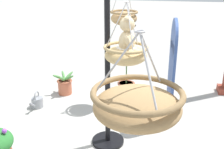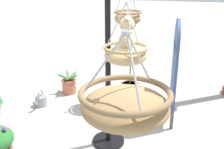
{
  "view_description": "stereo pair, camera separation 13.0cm",
  "coord_description": "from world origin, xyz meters",
  "px_view_note": "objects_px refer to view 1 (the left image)",
  "views": [
    {
      "loc": [
        3.05,
        0.72,
        2.23
      ],
      "look_at": [
        0.01,
        0.11,
        1.06
      ],
      "focal_mm": 43.9,
      "sensor_mm": 36.0,
      "label": 1
    },
    {
      "loc": [
        3.02,
        0.85,
        2.23
      ],
      "look_at": [
        0.01,
        0.11,
        1.06
      ],
      "focal_mm": 43.9,
      "sensor_mm": 36.0,
      "label": 2
    }
  ],
  "objects_px": {
    "hanging_basket_with_teddy": "(126,54)",
    "teddy_bear": "(128,37)",
    "potted_plant_bushy_green": "(65,85)",
    "display_sign_board": "(172,63)",
    "display_pole_central": "(108,89)",
    "watering_can": "(37,102)",
    "hanging_basket_right_low": "(137,104)",
    "potted_plant_flowering_red": "(126,76)",
    "hanging_basket_left_high": "(124,17)"
  },
  "relations": [
    {
      "from": "watering_can",
      "to": "potted_plant_flowering_red",
      "type": "bearing_deg",
      "value": 118.34
    },
    {
      "from": "potted_plant_flowering_red",
      "to": "display_sign_board",
      "type": "xyz_separation_m",
      "value": [
        0.73,
        0.79,
        0.56
      ]
    },
    {
      "from": "hanging_basket_with_teddy",
      "to": "hanging_basket_right_low",
      "type": "relative_size",
      "value": 1.3
    },
    {
      "from": "teddy_bear",
      "to": "hanging_basket_right_low",
      "type": "height_order",
      "value": "hanging_basket_right_low"
    },
    {
      "from": "hanging_basket_left_high",
      "to": "potted_plant_bushy_green",
      "type": "relative_size",
      "value": 1.81
    },
    {
      "from": "hanging_basket_with_teddy",
      "to": "potted_plant_bushy_green",
      "type": "xyz_separation_m",
      "value": [
        -1.57,
        -1.41,
        -1.16
      ]
    },
    {
      "from": "hanging_basket_with_teddy",
      "to": "potted_plant_flowering_red",
      "type": "bearing_deg",
      "value": -172.23
    },
    {
      "from": "teddy_bear",
      "to": "watering_can",
      "type": "bearing_deg",
      "value": -118.53
    },
    {
      "from": "potted_plant_bushy_green",
      "to": "hanging_basket_with_teddy",
      "type": "bearing_deg",
      "value": 41.85
    },
    {
      "from": "hanging_basket_left_high",
      "to": "potted_plant_flowering_red",
      "type": "relative_size",
      "value": 0.92
    },
    {
      "from": "potted_plant_flowering_red",
      "to": "potted_plant_bushy_green",
      "type": "bearing_deg",
      "value": -83.53
    },
    {
      "from": "display_sign_board",
      "to": "teddy_bear",
      "type": "bearing_deg",
      "value": -29.12
    },
    {
      "from": "hanging_basket_right_low",
      "to": "watering_can",
      "type": "bearing_deg",
      "value": -141.57
    },
    {
      "from": "hanging_basket_with_teddy",
      "to": "hanging_basket_right_low",
      "type": "bearing_deg",
      "value": 10.96
    },
    {
      "from": "teddy_bear",
      "to": "hanging_basket_left_high",
      "type": "relative_size",
      "value": 0.55
    },
    {
      "from": "hanging_basket_right_low",
      "to": "display_sign_board",
      "type": "height_order",
      "value": "hanging_basket_right_low"
    },
    {
      "from": "hanging_basket_with_teddy",
      "to": "potted_plant_bushy_green",
      "type": "bearing_deg",
      "value": -138.15
    },
    {
      "from": "display_pole_central",
      "to": "hanging_basket_with_teddy",
      "type": "distance_m",
      "value": 0.61
    },
    {
      "from": "hanging_basket_left_high",
      "to": "display_sign_board",
      "type": "bearing_deg",
      "value": 60.79
    },
    {
      "from": "display_pole_central",
      "to": "teddy_bear",
      "type": "bearing_deg",
      "value": 61.11
    },
    {
      "from": "display_pole_central",
      "to": "watering_can",
      "type": "height_order",
      "value": "display_pole_central"
    },
    {
      "from": "teddy_bear",
      "to": "potted_plant_flowering_red",
      "type": "distance_m",
      "value": 2.06
    },
    {
      "from": "potted_plant_bushy_green",
      "to": "watering_can",
      "type": "bearing_deg",
      "value": -22.77
    },
    {
      "from": "watering_can",
      "to": "potted_plant_bushy_green",
      "type": "bearing_deg",
      "value": 157.23
    },
    {
      "from": "potted_plant_bushy_green",
      "to": "watering_can",
      "type": "xyz_separation_m",
      "value": [
        0.65,
        -0.27,
        -0.08
      ]
    },
    {
      "from": "hanging_basket_with_teddy",
      "to": "watering_can",
      "type": "xyz_separation_m",
      "value": [
        -0.92,
        -1.68,
        -1.24
      ]
    },
    {
      "from": "hanging_basket_left_high",
      "to": "display_pole_central",
      "type": "bearing_deg",
      "value": -0.03
    },
    {
      "from": "potted_plant_flowering_red",
      "to": "watering_can",
      "type": "xyz_separation_m",
      "value": [
        0.78,
        -1.45,
        -0.29
      ]
    },
    {
      "from": "display_pole_central",
      "to": "hanging_basket_left_high",
      "type": "relative_size",
      "value": 3.22
    },
    {
      "from": "teddy_bear",
      "to": "hanging_basket_right_low",
      "type": "distance_m",
      "value": 1.6
    },
    {
      "from": "display_pole_central",
      "to": "watering_can",
      "type": "distance_m",
      "value": 1.77
    },
    {
      "from": "hanging_basket_right_low",
      "to": "potted_plant_bushy_green",
      "type": "xyz_separation_m",
      "value": [
        -3.15,
        -1.71,
        -1.32
      ]
    },
    {
      "from": "hanging_basket_with_teddy",
      "to": "teddy_bear",
      "type": "bearing_deg",
      "value": 90.0
    },
    {
      "from": "hanging_basket_right_low",
      "to": "potted_plant_bushy_green",
      "type": "relative_size",
      "value": 1.26
    },
    {
      "from": "hanging_basket_left_high",
      "to": "potted_plant_bushy_green",
      "type": "xyz_separation_m",
      "value": [
        -0.15,
        -1.16,
        -1.35
      ]
    },
    {
      "from": "teddy_bear",
      "to": "potted_plant_bushy_green",
      "type": "height_order",
      "value": "teddy_bear"
    },
    {
      "from": "display_sign_board",
      "to": "potted_plant_bushy_green",
      "type": "bearing_deg",
      "value": -106.99
    },
    {
      "from": "hanging_basket_right_low",
      "to": "potted_plant_flowering_red",
      "type": "distance_m",
      "value": 3.5
    },
    {
      "from": "potted_plant_flowering_red",
      "to": "display_sign_board",
      "type": "height_order",
      "value": "display_sign_board"
    },
    {
      "from": "hanging_basket_left_high",
      "to": "hanging_basket_right_low",
      "type": "bearing_deg",
      "value": 10.48
    },
    {
      "from": "display_pole_central",
      "to": "potted_plant_bushy_green",
      "type": "xyz_separation_m",
      "value": [
        -1.42,
        -1.16,
        -0.62
      ]
    },
    {
      "from": "hanging_basket_right_low",
      "to": "potted_plant_flowering_red",
      "type": "xyz_separation_m",
      "value": [
        -3.28,
        -0.54,
        -1.1
      ]
    },
    {
      "from": "display_pole_central",
      "to": "watering_can",
      "type": "xyz_separation_m",
      "value": [
        -0.77,
        -1.43,
        -0.7
      ]
    },
    {
      "from": "teddy_bear",
      "to": "display_pole_central",
      "type": "bearing_deg",
      "value": -118.89
    },
    {
      "from": "display_sign_board",
      "to": "watering_can",
      "type": "height_order",
      "value": "display_sign_board"
    },
    {
      "from": "teddy_bear",
      "to": "display_sign_board",
      "type": "xyz_separation_m",
      "value": [
        -0.97,
        0.54,
        -0.57
      ]
    },
    {
      "from": "watering_can",
      "to": "hanging_basket_right_low",
      "type": "bearing_deg",
      "value": 38.43
    },
    {
      "from": "display_pole_central",
      "to": "hanging_basket_left_high",
      "type": "bearing_deg",
      "value": 179.97
    },
    {
      "from": "potted_plant_bushy_green",
      "to": "watering_can",
      "type": "distance_m",
      "value": 0.71
    },
    {
      "from": "display_sign_board",
      "to": "hanging_basket_right_low",
      "type": "bearing_deg",
      "value": -5.76
    }
  ]
}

